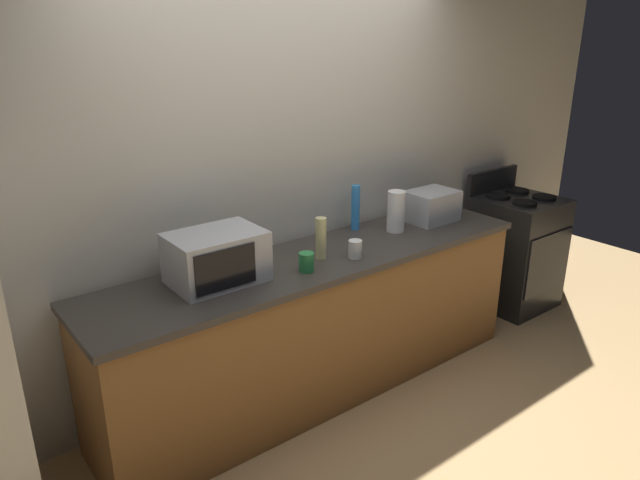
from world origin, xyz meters
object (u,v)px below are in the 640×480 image
at_px(microwave, 216,257).
at_px(mug_white, 355,249).
at_px(stove_range, 514,250).
at_px(bottle_vinegar, 321,238).
at_px(bottle_spray_cleaner, 355,208).
at_px(mug_green, 306,262).
at_px(paper_towel_roll, 396,211).
at_px(toaster_oven, 431,206).

bearing_deg(microwave, mug_white, -13.78).
xyz_separation_m(stove_range, bottle_vinegar, (-2.02, -0.03, 0.56)).
relative_size(stove_range, microwave, 2.25).
bearing_deg(bottle_vinegar, mug_white, -36.47).
bearing_deg(microwave, stove_range, -1.04).
distance_m(stove_range, bottle_spray_cleaner, 1.65).
relative_size(bottle_spray_cleaner, mug_green, 2.83).
relative_size(bottle_vinegar, mug_green, 2.31).
distance_m(paper_towel_roll, mug_white, 0.56).
bearing_deg(mug_white, bottle_vinegar, 143.53).
distance_m(bottle_spray_cleaner, mug_white, 0.52).
distance_m(paper_towel_roll, bottle_vinegar, 0.69).
relative_size(stove_range, toaster_oven, 3.18).
xyz_separation_m(microwave, paper_towel_roll, (1.31, 0.00, 0.00)).
relative_size(stove_range, bottle_vinegar, 4.41).
xyz_separation_m(microwave, bottle_spray_cleaner, (1.13, 0.19, 0.01)).
bearing_deg(paper_towel_roll, microwave, -179.90).
height_order(bottle_vinegar, mug_white, bottle_vinegar).
distance_m(stove_range, microwave, 2.71).
bearing_deg(microwave, bottle_spray_cleaner, 9.65).
bearing_deg(bottle_spray_cleaner, microwave, -170.35).
bearing_deg(bottle_spray_cleaner, bottle_vinegar, -151.65).
bearing_deg(microwave, mug_green, -21.52).
xyz_separation_m(stove_range, mug_green, (-2.20, -0.13, 0.49)).
bearing_deg(toaster_oven, mug_green, -171.11).
distance_m(toaster_oven, mug_white, 0.90).
bearing_deg(toaster_oven, stove_range, -3.52).
relative_size(microwave, toaster_oven, 1.41).
height_order(paper_towel_roll, mug_green, paper_towel_roll).
height_order(microwave, bottle_vinegar, microwave).
distance_m(bottle_spray_cleaner, mug_green, 0.78).
bearing_deg(stove_range, mug_green, -176.61).
bearing_deg(toaster_oven, paper_towel_roll, -178.38).
bearing_deg(toaster_oven, mug_white, -166.74).
bearing_deg(toaster_oven, microwave, -179.58).
relative_size(toaster_oven, bottle_vinegar, 1.39).
xyz_separation_m(paper_towel_roll, bottle_spray_cleaner, (-0.19, 0.19, 0.01)).
bearing_deg(bottle_spray_cleaner, toaster_oven, -18.48).
xyz_separation_m(microwave, mug_white, (0.79, -0.19, -0.08)).
xyz_separation_m(stove_range, toaster_oven, (-0.98, 0.06, 0.54)).
relative_size(bottle_vinegar, mug_white, 2.29).
distance_m(toaster_oven, bottle_spray_cleaner, 0.57).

